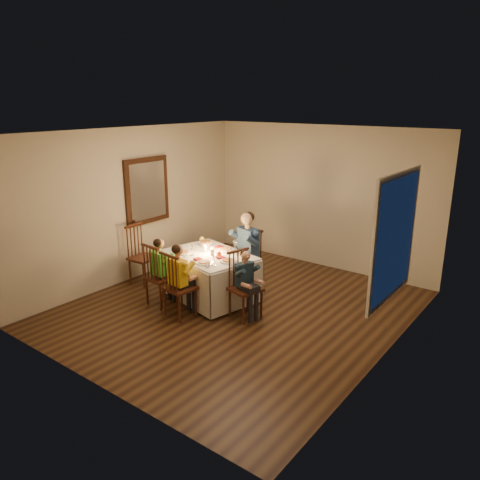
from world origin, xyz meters
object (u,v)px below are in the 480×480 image
Objects in this scene: chair_end at (245,317)px; adult at (247,286)px; dining_table at (210,267)px; chair_adult at (247,286)px; child_teal at (245,317)px; serving_bowl at (206,244)px; chair_near_right at (181,316)px; chair_extra at (145,283)px; chair_near_left at (162,304)px; child_yellow at (181,316)px; child_green at (162,304)px.

chair_end is 1.18m from adult.
dining_table is 1.60× the size of chair_adult.
child_teal reaches higher than chair_adult.
chair_near_right is at bearing -67.92° from serving_bowl.
chair_near_right is 1.49m from adult.
adult is (-0.69, 0.96, 0.00)m from chair_end.
chair_end is at bearing -93.69° from chair_extra.
adult reaches higher than chair_extra.
dining_table reaches higher than chair_near_left.
chair_near_left is (-0.60, -1.37, 0.00)m from chair_adult.
child_teal is at bearing -139.31° from child_yellow.
dining_table is 1.60× the size of chair_end.
chair_near_left is 1.00× the size of chair_end.
child_teal is (2.16, -0.01, 0.00)m from chair_extra.
chair_end is at bearing -157.37° from chair_near_left.
serving_bowl is at bearing 151.63° from dining_table.
chair_adult is 1.18m from child_teal.
child_teal is (0.87, -0.23, -0.52)m from dining_table.
child_yellow is at bearing 171.95° from child_green.
chair_near_left is at bearing -119.30° from chair_extra.
chair_end is 1.35m from child_green.
chair_extra reaches higher than child_teal.
chair_adult is 0.91× the size of child_yellow.
serving_bowl reaches higher than chair_near_left.
chair_extra is (-1.38, 0.54, 0.00)m from chair_near_right.
child_yellow reaches higher than chair_extra.
chair_extra reaches higher than chair_near_right.
child_teal is at bearing -157.37° from chair_near_left.
child_teal is (0.69, -0.96, 0.00)m from chair_adult.
child_green is (-0.60, -1.37, 0.00)m from chair_adult.
chair_end is 4.60× the size of serving_bowl.
chair_extra is 1.00× the size of child_teal.
child_teal is at bearing -139.31° from chair_near_right.
chair_near_left is at bearing -101.09° from chair_adult.
serving_bowl reaches higher than chair_end.
dining_table reaches higher than chair_near_right.
dining_table is 1.55× the size of chair_extra.
serving_bowl is at bearing -61.30° from child_yellow.
chair_end is at bearing -41.68° from chair_adult.
child_yellow reaches higher than child_green.
chair_end is 2.16m from chair_extra.
chair_adult is 0.00m from adult.
dining_table is at bearing -83.78° from chair_extra.
child_green is (0.00, 0.00, 0.00)m from chair_near_left.
adult is 1.18m from child_teal.
chair_extra is (-0.88, 0.43, 0.00)m from chair_near_left.
chair_near_left is at bearing -101.09° from adult.
child_yellow is at bearing -81.10° from chair_adult.
chair_adult and chair_near_right have the same top height.
chair_near_right is (-0.10, -1.49, 0.00)m from chair_adult.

